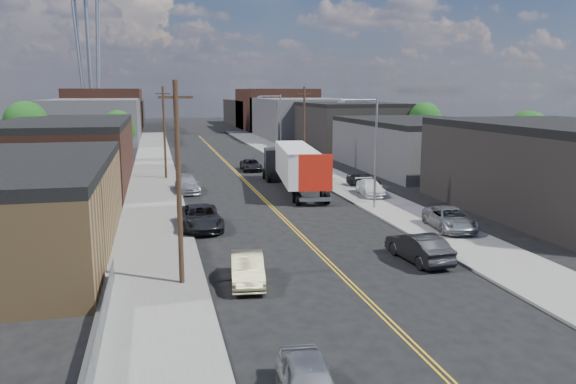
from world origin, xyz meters
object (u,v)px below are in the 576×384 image
car_left_b (247,269)px  car_left_d (187,185)px  semi_truck (292,164)px  car_right_lot_a (450,219)px  car_right_lot_b (371,188)px  car_ahead_truck (251,165)px  car_right_oncoming (419,247)px  car_right_lot_c (363,180)px  car_left_c (201,217)px

car_left_b → car_left_d: 26.71m
semi_truck → car_right_lot_a: (6.62, -18.47, -1.60)m
car_right_lot_b → car_ahead_truck: (-7.71, 19.38, -0.15)m
car_ahead_truck → car_right_oncoming: bearing=-84.1°
semi_truck → car_right_oncoming: size_ratio=3.43×
semi_truck → car_left_b: bearing=-101.0°
semi_truck → car_right_lot_b: bearing=-32.9°
car_left_b → semi_truck: bearing=78.4°
car_right_lot_c → car_right_lot_a: bearing=-107.6°
car_right_lot_a → car_right_lot_c: 17.64m
car_left_d → car_right_lot_b: size_ratio=1.11×
car_left_c → car_left_d: car_left_c is taller
semi_truck → car_right_lot_b: size_ratio=3.62×
car_left_c → car_right_lot_b: (16.01, 8.61, 0.01)m
car_right_lot_a → car_ahead_truck: (-8.23, 32.67, -0.21)m
semi_truck → car_left_d: 10.16m
semi_truck → car_right_lot_b: semi_truck is taller
car_left_c → car_right_lot_c: bearing=36.2°
car_left_b → car_left_c: 11.99m
car_left_b → car_right_oncoming: (10.00, 1.46, 0.07)m
car_left_c → car_right_lot_b: bearing=27.1°
car_right_lot_a → car_right_lot_b: car_right_lot_a is taller
car_left_b → car_left_d: bearing=99.8°
car_left_d → semi_truck: bearing=-7.7°
car_left_b → car_right_lot_c: car_right_lot_c is taller
car_right_lot_b → car_right_lot_c: (0.96, 4.35, 0.02)m
car_left_d → car_right_lot_c: car_right_lot_c is taller
car_left_c → car_right_lot_b: size_ratio=1.26×
car_right_oncoming → car_left_d: bearing=-70.1°
car_left_d → car_right_lot_c: size_ratio=1.27×
car_left_b → car_right_lot_c: 29.36m
car_right_oncoming → car_right_lot_c: 24.08m
car_left_b → car_right_lot_a: size_ratio=0.84×
car_left_c → car_right_lot_c: (16.97, 12.95, 0.03)m
car_left_b → car_right_lot_b: (14.66, 20.52, 0.09)m
car_right_oncoming → car_right_lot_c: size_ratio=1.21×
car_right_lot_b → car_right_lot_c: car_right_lot_c is taller
car_right_lot_c → car_left_d: bearing=157.7°
car_left_d → car_right_lot_c: (17.01, -1.80, 0.09)m
car_left_c → car_ahead_truck: 29.19m
car_left_d → car_ahead_truck: 15.64m
semi_truck → car_left_b: semi_truck is taller
semi_truck → car_ahead_truck: (-1.61, 14.20, -1.82)m
car_left_b → car_right_lot_a: bearing=32.3°
car_ahead_truck → car_left_c: bearing=-105.2°
car_left_d → car_ahead_truck: size_ratio=1.07×
car_left_c → car_left_d: size_ratio=1.14×
car_left_b → car_right_lot_a: 16.82m
car_right_lot_b → semi_truck: bearing=144.2°
car_left_d → car_right_oncoming: size_ratio=1.05×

